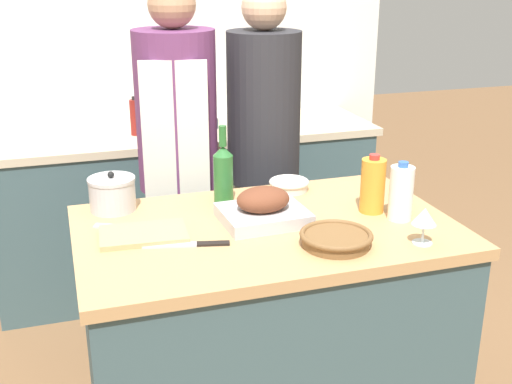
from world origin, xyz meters
name	(u,v)px	position (x,y,z in m)	size (l,w,h in m)	color
kitchen_island	(266,340)	(0.00, 0.00, 0.45)	(1.27, 0.79, 0.89)	#3D565B
back_counter	(186,206)	(0.00, 1.42, 0.44)	(2.08, 0.60, 0.88)	#3D565B
back_wall	(168,48)	(0.00, 1.77, 1.27)	(2.58, 0.10, 2.55)	silver
roasting_pan	(262,209)	(0.00, 0.04, 0.94)	(0.29, 0.25, 0.12)	#BCBCC1
wicker_basket	(336,238)	(0.16, -0.22, 0.92)	(0.23, 0.23, 0.05)	brown
cutting_board	(143,234)	(-0.41, 0.03, 0.90)	(0.29, 0.20, 0.02)	tan
stock_pot	(112,194)	(-0.48, 0.31, 0.96)	(0.17, 0.17, 0.14)	#B7B7BC
mixing_bowl	(289,185)	(0.20, 0.31, 0.92)	(0.16, 0.16, 0.04)	beige
juice_jug	(373,185)	(0.40, 0.01, 0.99)	(0.09, 0.09, 0.21)	orange
milk_jug	(401,193)	(0.46, -0.08, 0.99)	(0.08, 0.08, 0.21)	white
wine_bottle_green	(223,173)	(-0.08, 0.26, 1.01)	(0.07, 0.07, 0.29)	#28662D
wine_glass_left	(424,218)	(0.42, -0.29, 0.98)	(0.08, 0.08, 0.12)	silver
knife_chef	(190,245)	(-0.28, -0.08, 0.90)	(0.27, 0.09, 0.01)	#B7B7BC
knife_paring	(128,227)	(-0.45, 0.12, 0.90)	(0.21, 0.12, 0.01)	#B7B7BC
stand_mixer	(199,104)	(0.10, 1.45, 1.01)	(0.18, 0.14, 0.31)	#333842
condiment_bottle_tall	(235,111)	(0.29, 1.41, 0.97)	(0.06, 0.06, 0.18)	#332D28
condiment_bottle_short	(135,117)	(-0.25, 1.39, 0.98)	(0.05, 0.05, 0.20)	maroon
person_cook_aproned	(178,160)	(-0.16, 0.74, 0.93)	(0.34, 0.37, 1.67)	beige
person_cook_guest	(263,153)	(0.24, 0.76, 0.92)	(0.33, 0.33, 1.65)	beige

